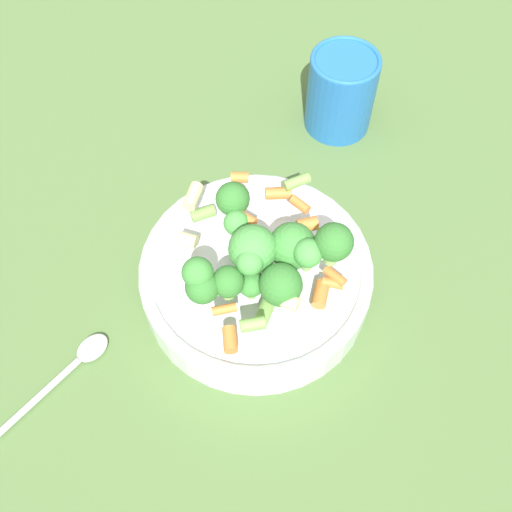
# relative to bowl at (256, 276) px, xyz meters

# --- Properties ---
(ground_plane) EXTENTS (3.00, 3.00, 0.00)m
(ground_plane) POSITION_rel_bowl_xyz_m (0.00, 0.00, -0.03)
(ground_plane) COLOR #4C6B38
(bowl) EXTENTS (0.25, 0.25, 0.05)m
(bowl) POSITION_rel_bowl_xyz_m (0.00, 0.00, 0.00)
(bowl) COLOR silver
(bowl) RESTS_ON ground_plane
(pasta_salad) EXTENTS (0.19, 0.20, 0.09)m
(pasta_salad) POSITION_rel_bowl_xyz_m (0.02, -0.01, 0.07)
(pasta_salad) COLOR #8CB766
(pasta_salad) RESTS_ON bowl
(cup) EXTENTS (0.09, 0.09, 0.11)m
(cup) POSITION_rel_bowl_xyz_m (-0.10, 0.25, 0.03)
(cup) COLOR #2366B2
(cup) RESTS_ON ground_plane
(spoon) EXTENTS (0.03, 0.16, 0.01)m
(spoon) POSITION_rel_bowl_xyz_m (-0.07, -0.20, -0.02)
(spoon) COLOR silver
(spoon) RESTS_ON ground_plane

